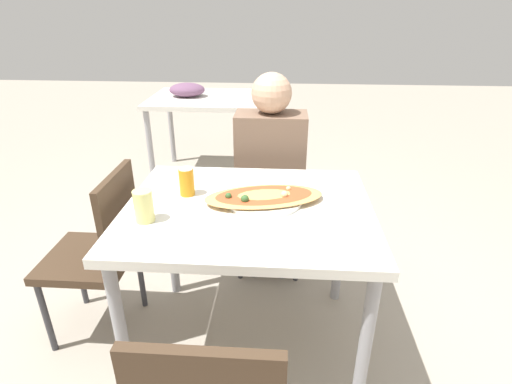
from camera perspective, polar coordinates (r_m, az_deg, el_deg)
The scene contains 9 objects.
ground_plane at distance 2.14m, azimuth -0.94°, elevation -20.54°, with size 14.00×14.00×0.00m, color #9E9384.
dining_table at distance 1.72m, azimuth -1.11°, elevation -4.58°, with size 1.04×0.84×0.77m.
chair_far_seated at distance 2.47m, azimuth 2.07°, elevation 0.25°, with size 0.40×0.40×0.87m.
chair_side_left at distance 2.04m, azimuth -21.29°, elevation -7.46°, with size 0.40×0.40×0.87m.
person_seated at distance 2.28m, azimuth 2.06°, elevation 4.16°, with size 0.39×0.24×1.21m.
pizza_main at distance 1.71m, azimuth 1.13°, elevation -0.76°, with size 0.55×0.34×0.06m.
soda_can at distance 1.78m, azimuth -9.88°, elevation 1.47°, with size 0.07×0.07×0.12m.
drink_glass at distance 1.60m, azimuth -15.74°, elevation -1.94°, with size 0.07×0.07×0.13m.
background_table at distance 3.73m, azimuth -6.91°, elevation 12.46°, with size 1.10×0.80×0.89m.
Camera 1 is at (0.13, -1.48, 1.54)m, focal length 28.00 mm.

